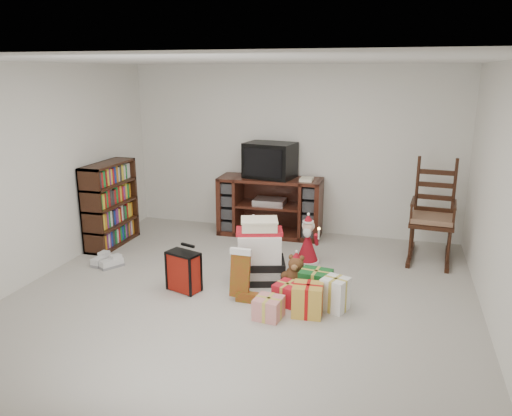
{
  "coord_description": "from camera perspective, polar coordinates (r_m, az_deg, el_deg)",
  "views": [
    {
      "loc": [
        1.55,
        -4.8,
        2.4
      ],
      "look_at": [
        -0.01,
        0.6,
        0.85
      ],
      "focal_mm": 35.0,
      "sensor_mm": 36.0,
      "label": 1
    }
  ],
  "objects": [
    {
      "name": "red_suitcase",
      "position": [
        5.69,
        -8.27,
        -7.19
      ],
      "size": [
        0.39,
        0.29,
        0.54
      ],
      "rotation": [
        0.0,
        0.0,
        -0.31
      ],
      "color": "maroon",
      "rests_on": "floor"
    },
    {
      "name": "teddy_bear",
      "position": [
        5.75,
        4.62,
        -7.47
      ],
      "size": [
        0.26,
        0.23,
        0.39
      ],
      "color": "brown",
      "rests_on": "floor"
    },
    {
      "name": "gift_cluster",
      "position": [
        5.3,
        5.54,
        -9.91
      ],
      "size": [
        0.85,
        0.96,
        0.29
      ],
      "color": "red",
      "rests_on": "floor"
    },
    {
      "name": "rocking_chair",
      "position": [
        6.94,
        19.4,
        -1.67
      ],
      "size": [
        0.62,
        0.95,
        1.38
      ],
      "rotation": [
        0.0,
        0.0,
        -0.08
      ],
      "color": "#361A0E",
      "rests_on": "floor"
    },
    {
      "name": "crt_television",
      "position": [
        7.38,
        1.61,
        5.48
      ],
      "size": [
        0.78,
        0.62,
        0.52
      ],
      "rotation": [
        0.0,
        0.0,
        -0.17
      ],
      "color": "black",
      "rests_on": "tv_stand"
    },
    {
      "name": "santa_figurine",
      "position": [
        6.45,
        5.92,
        -4.17
      ],
      "size": [
        0.32,
        0.3,
        0.66
      ],
      "color": "maroon",
      "rests_on": "floor"
    },
    {
      "name": "bookshelf",
      "position": [
        7.32,
        -16.3,
        0.25
      ],
      "size": [
        0.32,
        0.97,
        1.18
      ],
      "color": "#361A0E",
      "rests_on": "floor"
    },
    {
      "name": "mrs_claus_figurine",
      "position": [
        6.47,
        -0.3,
        -4.16
      ],
      "size": [
        0.3,
        0.29,
        0.62
      ],
      "color": "maroon",
      "rests_on": "floor"
    },
    {
      "name": "gift_pile",
      "position": [
        5.86,
        0.37,
        -5.36
      ],
      "size": [
        0.69,
        0.59,
        0.74
      ],
      "rotation": [
        0.0,
        0.0,
        0.31
      ],
      "color": "black",
      "rests_on": "floor"
    },
    {
      "name": "stocking",
      "position": [
        5.41,
        -1.83,
        -7.57
      ],
      "size": [
        0.27,
        0.12,
        0.58
      ],
      "primitive_type": null,
      "rotation": [
        0.0,
        0.0,
        -0.01
      ],
      "color": "#0D6E0C",
      "rests_on": "floor"
    },
    {
      "name": "sneaker_pair",
      "position": [
        6.68,
        -16.72,
        -5.91
      ],
      "size": [
        0.4,
        0.32,
        0.11
      ],
      "rotation": [
        0.0,
        0.0,
        -0.27
      ],
      "color": "silver",
      "rests_on": "floor"
    },
    {
      "name": "room",
      "position": [
        5.18,
        -1.71,
        2.5
      ],
      "size": [
        5.01,
        5.01,
        2.51
      ],
      "color": "#AEABA0",
      "rests_on": "ground"
    },
    {
      "name": "tv_stand",
      "position": [
        7.49,
        1.61,
        0.18
      ],
      "size": [
        1.54,
        0.59,
        0.88
      ],
      "rotation": [
        0.0,
        0.0,
        0.03
      ],
      "color": "#431B13",
      "rests_on": "floor"
    }
  ]
}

